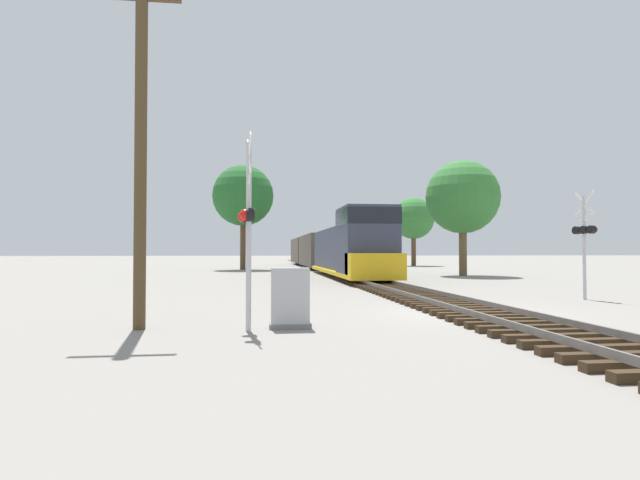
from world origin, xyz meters
The scene contains 10 objects.
ground_plane centered at (0.00, 0.00, 0.00)m, with size 400.00×400.00×0.00m, color gray.
rail_track_bed centered at (0.00, 0.00, 0.14)m, with size 2.60×160.00×0.31m.
freight_train centered at (0.00, 34.69, 1.87)m, with size 2.97×49.35×4.30m.
crossing_signal_near centered at (-6.31, -2.42, 2.49)m, with size 0.41×1.01×4.43m.
crossing_signal_far centered at (6.03, 3.49, 2.43)m, with size 0.47×1.02×4.05m.
relay_cabinet centered at (-5.33, -2.10, 0.69)m, with size 0.97×0.51×1.41m.
utility_pole centered at (-8.79, -1.84, 4.30)m, with size 1.80×0.28×8.33m.
tree_far_right centered at (8.92, 21.51, 5.80)m, with size 5.41×5.41×8.53m.
tree_mid_background centered at (-7.64, 35.70, 7.27)m, with size 5.99×5.99×10.30m.
tree_deep_background centered at (13.12, 46.61, 5.92)m, with size 5.19×5.19×8.56m.
Camera 1 is at (-6.05, -13.78, 1.80)m, focal length 28.00 mm.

